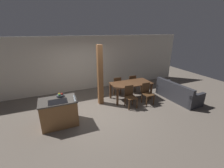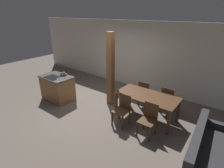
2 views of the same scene
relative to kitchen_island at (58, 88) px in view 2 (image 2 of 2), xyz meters
The scene contains 14 objects.
ground_plane 1.58m from the kitchen_island, 12.36° to the left, with size 16.00×16.00×0.00m, color #665B51.
wall_back 3.28m from the kitchen_island, 61.91° to the left, with size 11.20×0.08×2.70m.
kitchen_island is the anchor object (origin of this frame).
fruit_bowl 0.55m from the kitchen_island, 64.35° to the left, with size 0.24×0.24×0.11m.
wine_glass_near 0.82m from the kitchen_island, 31.34° to the right, with size 0.07×0.07×0.15m.
wine_glass_middle 0.79m from the kitchen_island, 24.20° to the right, with size 0.07×0.07×0.15m.
wine_glass_far 0.77m from the kitchen_island, 16.16° to the right, with size 0.07×0.07×0.15m.
dining_table 3.25m from the kitchen_island, 14.98° to the left, with size 1.79×0.89×0.75m.
dining_chair_near_left 2.73m from the kitchen_island, ahead, with size 0.40×0.40×0.88m.
dining_chair_near_right 3.54m from the kitchen_island, ahead, with size 0.40×0.40×0.88m.
dining_chair_far_left 3.12m from the kitchen_island, 28.97° to the left, with size 0.40×0.40×0.88m.
dining_chair_far_right 3.84m from the kitchen_island, 23.13° to the left, with size 0.40×0.40×0.88m.
couch 5.02m from the kitchen_island, ahead, with size 0.93×2.00×0.82m.
timber_post 2.11m from the kitchen_island, 27.89° to the left, with size 0.20×0.20×2.45m.
Camera 2 is at (3.60, -3.73, 3.01)m, focal length 28.00 mm.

